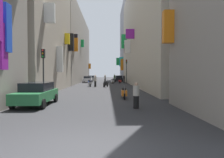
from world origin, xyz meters
TOP-DOWN VIEW (x-y plane):
  - ground_plane at (0.00, 30.00)m, footprint 140.00×140.00m
  - building_left_mid_b at (-7.99, 18.71)m, footprint 6.96×15.85m
  - building_left_far at (-8.00, 43.53)m, footprint 6.84×32.94m
  - building_right_mid_b at (8.00, 28.34)m, footprint 7.35×35.85m
  - building_right_mid_c at (7.99, 53.13)m, footprint 7.29×13.74m
  - parked_car_grey at (-3.51, 49.23)m, footprint 1.91×4.05m
  - parked_car_white at (3.53, 52.22)m, footprint 1.84×4.37m
  - parked_car_green at (-3.84, 7.78)m, footprint 1.94×4.30m
  - parked_car_black at (3.68, 44.21)m, footprint 1.87×4.10m
  - parked_car_silver at (-3.55, 39.43)m, footprint 1.95×4.37m
  - scooter_white at (1.82, 34.83)m, footprint 0.58×1.79m
  - scooter_blue at (-2.44, 31.52)m, footprint 0.52×1.89m
  - scooter_black at (0.56, 24.77)m, footprint 0.81×1.85m
  - scooter_orange at (2.15, 11.02)m, footprint 0.48×1.79m
  - scooter_silver at (-1.90, 26.03)m, footprint 0.62×1.97m
  - scooter_red at (3.41, 35.61)m, footprint 0.65×1.78m
  - pedestrian_crossing at (0.32, 39.03)m, footprint 0.54×0.54m
  - pedestrian_near_left at (2.46, 6.40)m, footprint 0.52×0.52m
  - pedestrian_near_right at (-1.04, 25.08)m, footprint 0.51×0.51m
  - pedestrian_mid_street at (2.43, 39.77)m, footprint 0.50×0.50m
  - pedestrian_far_away at (4.34, 36.98)m, footprint 0.52×0.52m
  - traffic_light_near_corner at (4.63, 34.52)m, footprint 0.26×0.34m
  - traffic_light_far_corner at (-4.55, 11.48)m, footprint 0.26×0.34m

SIDE VIEW (x-z plane):
  - ground_plane at x=0.00m, z-range 0.00..0.00m
  - scooter_orange at x=2.15m, z-range -0.10..1.03m
  - scooter_white at x=1.82m, z-range -0.10..1.03m
  - scooter_red at x=3.41m, z-range -0.10..1.03m
  - scooter_blue at x=-2.44m, z-range -0.10..1.03m
  - scooter_black at x=0.56m, z-range -0.10..1.03m
  - scooter_silver at x=-1.90m, z-range -0.10..1.03m
  - parked_car_silver at x=-3.55m, z-range 0.04..1.45m
  - parked_car_white at x=3.53m, z-range 0.04..1.46m
  - parked_car_grey at x=-3.51m, z-range 0.04..1.46m
  - pedestrian_near_left at x=2.46m, z-range -0.01..1.54m
  - parked_car_green at x=-3.84m, z-range 0.04..1.51m
  - parked_car_black at x=3.68m, z-range 0.03..1.54m
  - pedestrian_far_away at x=4.34m, z-range 0.00..1.74m
  - pedestrian_crossing at x=0.32m, z-range 0.00..1.74m
  - pedestrian_mid_street at x=2.43m, z-range 0.00..1.78m
  - pedestrian_near_right at x=-1.04m, z-range 0.00..1.80m
  - traffic_light_far_corner at x=-4.55m, z-range 0.75..4.84m
  - traffic_light_near_corner at x=4.63m, z-range 0.83..5.57m
  - building_left_far at x=-8.00m, z-range 0.00..15.83m
  - building_right_mid_b at x=8.00m, z-range 0.00..18.51m
  - building_right_mid_c at x=7.99m, z-range -0.01..21.02m
  - building_left_mid_b at x=-7.99m, z-range -0.01..21.05m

